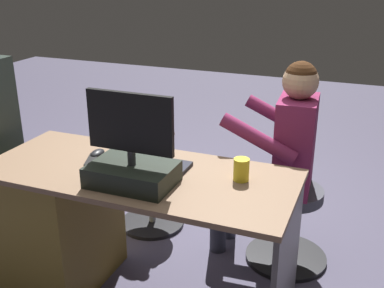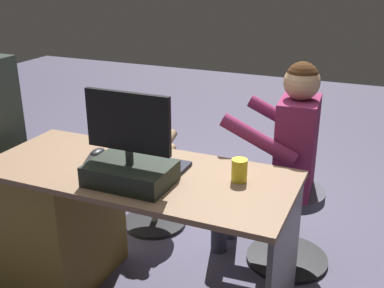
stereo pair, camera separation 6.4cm
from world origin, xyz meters
TOP-DOWN VIEW (x-y plane):
  - ground_plane at (0.00, 0.00)m, footprint 10.00×10.00m
  - desk at (0.40, 0.33)m, footprint 1.50×0.64m
  - monitor at (-0.04, 0.46)m, footprint 0.40×0.26m
  - keyboard at (-0.01, 0.24)m, footprint 0.42×0.14m
  - computer_mouse at (0.27, 0.25)m, footprint 0.06×0.10m
  - cup at (-0.48, 0.24)m, footprint 0.07×0.07m
  - tv_remote at (0.26, 0.32)m, footprint 0.09×0.16m
  - office_chair_teddy at (0.29, -0.37)m, footprint 0.43×0.43m
  - teddy_bear at (0.29, -0.38)m, footprint 0.26×0.26m
  - visitor_chair at (-0.63, -0.31)m, footprint 0.48×0.48m
  - person at (-0.54, -0.31)m, footprint 0.57×0.50m

SIDE VIEW (x-z plane):
  - ground_plane at x=0.00m, z-range 0.00..0.00m
  - visitor_chair at x=-0.63m, z-range 0.02..0.49m
  - office_chair_teddy at x=0.29m, z-range 0.04..0.51m
  - desk at x=0.40m, z-range 0.03..0.77m
  - teddy_bear at x=0.29m, z-range 0.45..0.82m
  - person at x=-0.54m, z-range 0.10..1.30m
  - tv_remote at x=0.26m, z-range 0.74..0.76m
  - keyboard at x=-0.01m, z-range 0.74..0.76m
  - computer_mouse at x=0.27m, z-range 0.74..0.78m
  - cup at x=-0.48m, z-range 0.74..0.85m
  - monitor at x=-0.04m, z-range 0.64..1.06m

